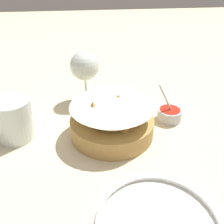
{
  "coord_description": "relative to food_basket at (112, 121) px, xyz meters",
  "views": [
    {
      "loc": [
        0.11,
        0.5,
        0.4
      ],
      "look_at": [
        0.04,
        -0.03,
        0.07
      ],
      "focal_mm": 40.0,
      "sensor_mm": 36.0,
      "label": 1
    }
  ],
  "objects": [
    {
      "name": "food_basket",
      "position": [
        0.0,
        0.0,
        0.0
      ],
      "size": [
        0.22,
        0.22,
        0.1
      ],
      "color": "#B2894C",
      "rests_on": "ground_plane"
    },
    {
      "name": "ground_plane",
      "position": [
        -0.04,
        0.03,
        -0.04
      ],
      "size": [
        4.0,
        4.0,
        0.0
      ],
      "primitive_type": "plane",
      "color": "beige"
    },
    {
      "name": "wine_glass",
      "position": [
        0.06,
        -0.2,
        0.07
      ],
      "size": [
        0.09,
        0.09,
        0.17
      ],
      "color": "silver",
      "rests_on": "ground_plane"
    },
    {
      "name": "sauce_cup",
      "position": [
        -0.17,
        -0.05,
        -0.02
      ],
      "size": [
        0.08,
        0.07,
        0.11
      ],
      "color": "#B7B7BC",
      "rests_on": "ground_plane"
    },
    {
      "name": "beer_mug",
      "position": [
        0.25,
        -0.02,
        0.01
      ],
      "size": [
        0.14,
        0.09,
        0.11
      ],
      "color": "silver",
      "rests_on": "ground_plane"
    }
  ]
}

